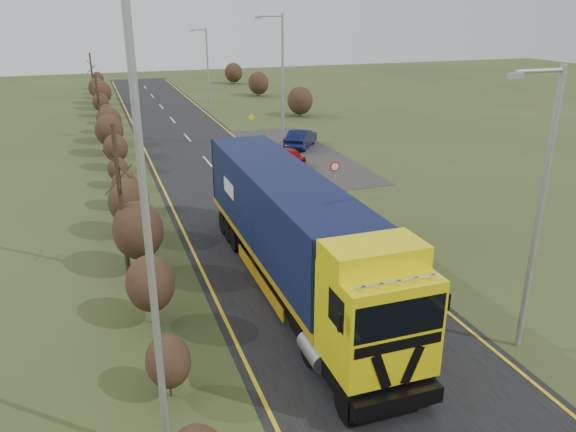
% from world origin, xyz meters
% --- Properties ---
extents(ground, '(160.00, 160.00, 0.00)m').
position_xyz_m(ground, '(0.00, 0.00, 0.00)').
color(ground, '#33421C').
rests_on(ground, ground).
extents(road, '(8.00, 120.00, 0.02)m').
position_xyz_m(road, '(0.00, 10.00, 0.01)').
color(road, black).
rests_on(road, ground).
extents(layby, '(6.00, 18.00, 0.02)m').
position_xyz_m(layby, '(6.50, 20.00, 0.01)').
color(layby, '#2E2B29').
rests_on(layby, ground).
extents(lane_markings, '(7.52, 116.00, 0.01)m').
position_xyz_m(lane_markings, '(0.00, 9.69, 0.03)').
color(lane_markings, yellow).
rests_on(lane_markings, road).
extents(hedgerow, '(2.24, 102.04, 6.05)m').
position_xyz_m(hedgerow, '(-6.00, 7.89, 1.62)').
color(hedgerow, black).
rests_on(hedgerow, ground).
extents(lorry, '(3.04, 15.61, 4.35)m').
position_xyz_m(lorry, '(-0.80, 0.61, 2.47)').
color(lorry, black).
rests_on(lorry, ground).
extents(car_red_hatchback, '(1.98, 3.76, 1.22)m').
position_xyz_m(car_red_hatchback, '(4.80, 17.53, 0.61)').
color(car_red_hatchback, '#950708').
rests_on(car_red_hatchback, ground).
extents(car_blue_sedan, '(3.64, 4.21, 1.37)m').
position_xyz_m(car_blue_sedan, '(7.54, 21.88, 0.69)').
color(car_blue_sedan, black).
rests_on(car_blue_sedan, ground).
extents(streetlight_near, '(1.83, 0.18, 8.56)m').
position_xyz_m(streetlight_near, '(4.50, -5.15, 4.70)').
color(streetlight_near, '#9B9FA1').
rests_on(streetlight_near, ground).
extents(streetlight_mid, '(2.03, 0.19, 9.56)m').
position_xyz_m(streetlight_mid, '(5.67, 21.04, 5.28)').
color(streetlight_mid, '#9B9FA1').
rests_on(streetlight_mid, ground).
extents(streetlight_far, '(1.71, 0.18, 7.98)m').
position_xyz_m(streetlight_far, '(4.51, 41.05, 4.37)').
color(streetlight_far, '#9B9FA1').
rests_on(streetlight_far, ground).
extents(left_pole, '(0.16, 0.16, 10.41)m').
position_xyz_m(left_pole, '(-6.41, -6.29, 5.20)').
color(left_pole, '#9B9FA1').
rests_on(left_pole, ground).
extents(speed_sign, '(0.56, 0.10, 2.03)m').
position_xyz_m(speed_sign, '(5.11, 10.25, 1.39)').
color(speed_sign, '#9B9FA1').
rests_on(speed_sign, ground).
extents(warning_board, '(0.63, 0.11, 1.65)m').
position_xyz_m(warning_board, '(5.46, 28.08, 0.98)').
color(warning_board, '#9B9FA1').
rests_on(warning_board, ground).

